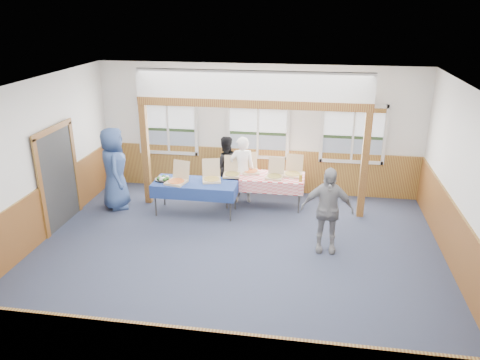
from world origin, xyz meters
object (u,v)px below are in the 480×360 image
object	(u,v)px
woman_white	(242,170)
man_blue	(114,168)
table_left	(195,184)
woman_black	(225,167)
table_right	(264,178)
person_grey	(327,210)

from	to	relation	value
woman_white	man_blue	xyz separation A→B (m)	(-2.87, -0.78, 0.15)
table_left	woman_black	distance (m)	1.20
table_right	person_grey	distance (m)	2.41
table_left	table_right	world-z (taller)	same
man_blue	woman_white	bearing A→B (deg)	-99.15
woman_white	table_right	bearing A→B (deg)	150.04
woman_white	man_blue	size ratio (longest dim) A/B	0.85
table_left	woman_black	size ratio (longest dim) A/B	1.26
table_left	person_grey	distance (m)	3.18
table_left	woman_black	world-z (taller)	woman_black
woman_black	man_blue	world-z (taller)	man_blue
table_right	person_grey	world-z (taller)	person_grey
table_left	person_grey	world-z (taller)	person_grey
woman_white	person_grey	size ratio (longest dim) A/B	0.96
woman_black	table_left	bearing A→B (deg)	44.38
table_left	woman_white	distance (m)	1.25
table_left	table_right	xyz separation A→B (m)	(1.49, 0.66, -0.00)
table_left	man_blue	world-z (taller)	man_blue
table_right	person_grey	size ratio (longest dim) A/B	1.12
man_blue	table_left	bearing A→B (deg)	-115.12
woman_white	person_grey	world-z (taller)	person_grey
man_blue	person_grey	world-z (taller)	man_blue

